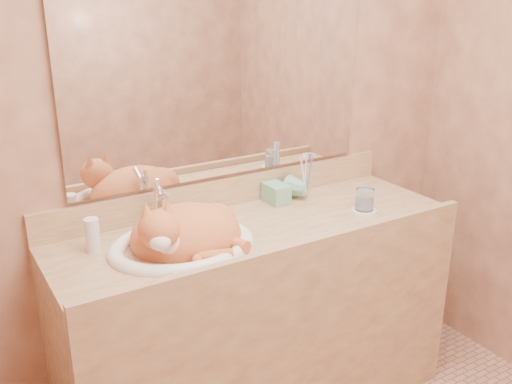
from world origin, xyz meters
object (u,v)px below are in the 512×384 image
cat (184,231)px  toothbrush_cup (306,190)px  vanity_counter (259,321)px  water_glass (365,199)px  sink_basin (182,226)px  soap_dispenser (284,186)px

cat → toothbrush_cup: cat is taller
vanity_counter → water_glass: bearing=-12.1°
sink_basin → soap_dispenser: size_ratio=2.87×
sink_basin → soap_dispenser: soap_dispenser is taller
vanity_counter → cat: size_ratio=3.97×
vanity_counter → toothbrush_cup: size_ratio=16.08×
sink_basin → toothbrush_cup: bearing=0.1°
vanity_counter → water_glass: water_glass is taller
sink_basin → soap_dispenser: 0.55m
water_glass → sink_basin: bearing=174.4°
cat → soap_dispenser: size_ratio=2.23×
sink_basin → water_glass: size_ratio=5.78×
water_glass → soap_dispenser: bearing=138.1°
cat → toothbrush_cup: size_ratio=4.06×
vanity_counter → cat: cat is taller
cat → sink_basin: bearing=125.7°
sink_basin → cat: size_ratio=1.29×
toothbrush_cup → cat: bearing=-165.9°
sink_basin → cat: 0.02m
sink_basin → vanity_counter: bearing=-9.8°
vanity_counter → toothbrush_cup: (0.32, 0.13, 0.47)m
toothbrush_cup → water_glass: water_glass is taller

